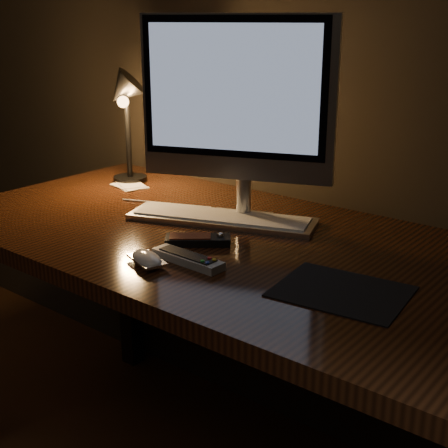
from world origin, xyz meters
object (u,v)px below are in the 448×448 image
Objects in this scene: keyboard at (222,218)px; tv_remote at (188,259)px; media_remote at (198,240)px; desk_lamp at (124,107)px; desk at (258,281)px; mouse at (147,260)px; monitor at (237,103)px.

tv_remote is (0.12, -0.26, 0.00)m from keyboard.
desk_lamp is (-0.52, 0.27, 0.23)m from media_remote.
tv_remote is at bearing -90.71° from desk.
keyboard is 0.29m from tv_remote.
media_remote is 0.42× the size of desk_lamp.
desk is 0.18m from keyboard.
tv_remote reaches higher than keyboard.
desk is 0.21m from media_remote.
monitor is at bearing 115.76° from mouse.
desk is 0.29m from tv_remote.
desk_lamp reaches higher than mouse.
keyboard and mouse have the same top height.
keyboard is (-0.12, 0.01, 0.14)m from desk.
mouse is at bearing -106.02° from monitor.
mouse is 0.55× the size of tv_remote.
mouse is at bearing -18.01° from desk_lamp.
mouse is at bearing -99.64° from keyboard.
keyboard is (-0.02, -0.03, -0.29)m from monitor.
monitor is at bearing 30.10° from keyboard.
media_remote reaches higher than desk.
tv_remote reaches higher than desk.
mouse is at bearing -130.02° from media_remote.
desk_lamp is at bearing 149.41° from monitor.
tv_remote is at bearing -93.44° from monitor.
mouse reaches higher than desk.
keyboard reaches higher than desk.
desk_lamp is (-0.48, 0.08, -0.06)m from monitor.
tv_remote is at bearing -98.97° from media_remote.
desk_lamp is (-0.46, 0.11, 0.23)m from keyboard.
tv_remote is at bearing -10.85° from desk_lamp.
media_remote is 0.62m from desk_lamp.
monitor reaches higher than mouse.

